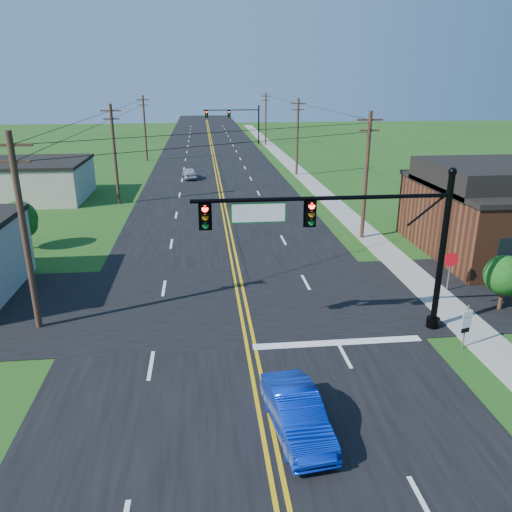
{
  "coord_description": "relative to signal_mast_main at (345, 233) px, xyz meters",
  "views": [
    {
      "loc": [
        -1.66,
        -11.89,
        10.91
      ],
      "look_at": [
        0.71,
        10.0,
        3.15
      ],
      "focal_mm": 35.0,
      "sensor_mm": 36.0,
      "label": 1
    }
  ],
  "objects": [
    {
      "name": "ground",
      "position": [
        -4.34,
        -8.0,
        -4.75
      ],
      "size": [
        260.0,
        260.0,
        0.0
      ],
      "primitive_type": "plane",
      "color": "#1D4B15",
      "rests_on": "ground"
    },
    {
      "name": "road_main",
      "position": [
        -4.34,
        42.0,
        -4.73
      ],
      "size": [
        16.0,
        220.0,
        0.04
      ],
      "primitive_type": "cube",
      "color": "black",
      "rests_on": "ground"
    },
    {
      "name": "road_cross",
      "position": [
        -4.34,
        4.0,
        -4.73
      ],
      "size": [
        70.0,
        10.0,
        0.04
      ],
      "primitive_type": "cube",
      "color": "black",
      "rests_on": "ground"
    },
    {
      "name": "sidewalk",
      "position": [
        6.16,
        32.0,
        -4.71
      ],
      "size": [
        2.0,
        160.0,
        0.08
      ],
      "primitive_type": "cube",
      "color": "gray",
      "rests_on": "ground"
    },
    {
      "name": "signal_mast_main",
      "position": [
        0.0,
        0.0,
        0.0
      ],
      "size": [
        11.3,
        0.6,
        7.48
      ],
      "color": "black",
      "rests_on": "ground"
    },
    {
      "name": "signal_mast_far",
      "position": [
        0.1,
        72.0,
        -0.2
      ],
      "size": [
        10.98,
        0.6,
        7.48
      ],
      "color": "black",
      "rests_on": "ground"
    },
    {
      "name": "cream_bldg_far",
      "position": [
        -23.34,
        30.0,
        -2.89
      ],
      "size": [
        12.2,
        9.2,
        3.7
      ],
      "color": "#BCB2A0",
      "rests_on": "ground"
    },
    {
      "name": "utility_pole_left_a",
      "position": [
        -13.84,
        2.0,
        -0.03
      ],
      "size": [
        1.8,
        0.28,
        9.0
      ],
      "color": "#382219",
      "rests_on": "ground"
    },
    {
      "name": "utility_pole_left_b",
      "position": [
        -13.84,
        27.0,
        -0.03
      ],
      "size": [
        1.8,
        0.28,
        9.0
      ],
      "color": "#382219",
      "rests_on": "ground"
    },
    {
      "name": "utility_pole_left_c",
      "position": [
        -13.84,
        54.0,
        -0.03
      ],
      "size": [
        1.8,
        0.28,
        9.0
      ],
      "color": "#382219",
      "rests_on": "ground"
    },
    {
      "name": "utility_pole_right_a",
      "position": [
        5.46,
        14.0,
        -0.03
      ],
      "size": [
        1.8,
        0.28,
        9.0
      ],
      "color": "#382219",
      "rests_on": "ground"
    },
    {
      "name": "utility_pole_right_b",
      "position": [
        5.46,
        40.0,
        -0.03
      ],
      "size": [
        1.8,
        0.28,
        9.0
      ],
      "color": "#382219",
      "rests_on": "ground"
    },
    {
      "name": "utility_pole_right_c",
      "position": [
        5.46,
        70.0,
        -0.03
      ],
      "size": [
        1.8,
        0.28,
        9.0
      ],
      "color": "#382219",
      "rests_on": "ground"
    },
    {
      "name": "tree_right_back",
      "position": [
        11.66,
        18.0,
        -2.15
      ],
      "size": [
        3.0,
        3.0,
        4.1
      ],
      "color": "#382219",
      "rests_on": "ground"
    },
    {
      "name": "shrub_corner",
      "position": [
        8.66,
        1.5,
        -2.9
      ],
      "size": [
        2.0,
        2.0,
        2.86
      ],
      "color": "#382219",
      "rests_on": "ground"
    },
    {
      "name": "tree_left",
      "position": [
        -18.34,
        14.0,
        -2.59
      ],
      "size": [
        2.4,
        2.4,
        3.37
      ],
      "color": "#382219",
      "rests_on": "ground"
    },
    {
      "name": "blue_car",
      "position": [
        -3.23,
        -6.59,
        -4.05
      ],
      "size": [
        1.96,
        4.38,
        1.4
      ],
      "primitive_type": "imported",
      "rotation": [
        0.0,
        0.0,
        0.12
      ],
      "color": "#0828B3",
      "rests_on": "ground"
    },
    {
      "name": "distant_car",
      "position": [
        -7.44,
        38.97,
        -4.11
      ],
      "size": [
        1.91,
        3.92,
        1.29
      ],
      "primitive_type": "imported",
      "rotation": [
        0.0,
        0.0,
        3.25
      ],
      "color": "silver",
      "rests_on": "ground"
    },
    {
      "name": "route_sign",
      "position": [
        4.9,
        -2.02,
        -3.55
      ],
      "size": [
        0.5,
        0.16,
        2.06
      ],
      "rotation": [
        0.0,
        0.0,
        0.27
      ],
      "color": "slate",
      "rests_on": "ground"
    },
    {
      "name": "stop_sign",
      "position": [
        7.12,
        3.98,
        -3.12
      ],
      "size": [
        0.8,
        0.21,
        2.26
      ],
      "rotation": [
        0.0,
        0.0,
        -0.22
      ],
      "color": "slate",
      "rests_on": "ground"
    }
  ]
}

